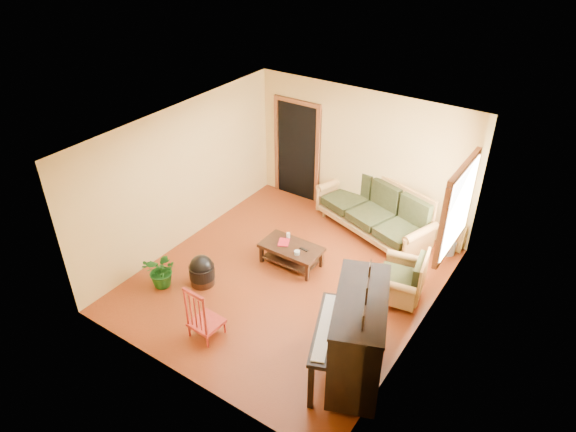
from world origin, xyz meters
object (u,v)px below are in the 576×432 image
Objects in this scene: coffee_table at (291,255)px; armchair at (400,275)px; sofa at (373,210)px; footstool at (202,273)px; piano at (358,338)px; potted_plant at (162,270)px; red_chair at (205,311)px; ceramic_crock at (450,248)px.

armchair is at bearing 7.82° from coffee_table.
sofa reaches higher than footstool.
piano is 3.51m from potted_plant.
red_chair is 1.46× the size of potted_plant.
coffee_table is 1.92m from armchair.
red_chair is 1.42m from potted_plant.
footstool is at bearing 39.37° from potted_plant.
armchair is 0.56× the size of piano.
red_chair reaches higher than coffee_table.
coffee_table is 2.19m from potted_plant.
potted_plant is at bearing 160.08° from piano.
potted_plant is at bearing -136.02° from ceramic_crock.
ceramic_crock is (1.48, 0.15, -0.38)m from sofa.
footstool is 4.40m from ceramic_crock.
armchair is at bearing 28.18° from footstool.
armchair is at bearing 30.03° from potted_plant.
coffee_table is at bearing -94.31° from sofa.
footstool is (-2.99, 0.29, -0.47)m from piano.
sofa reaches higher than ceramic_crock.
sofa is at bearing 57.37° from potted_plant.
piano reaches higher than footstool.
sofa is 5.57× the size of footstool.
ceramic_crock is at bearing 39.94° from coffee_table.
coffee_table is at bearing 49.27° from potted_plant.
ceramic_crock is (2.28, 3.94, -0.33)m from red_chair.
sofa is 1.56× the size of piano.
piano reaches higher than red_chair.
piano is (1.34, -3.24, 0.16)m from sofa.
piano is (2.06, -1.55, 0.47)m from coffee_table.
coffee_table is 2.51× the size of footstool.
potted_plant reaches higher than ceramic_crock.
potted_plant is at bearing -103.97° from sofa.
piano is at bearing -48.88° from sofa.
red_chair is at bearing -140.45° from armchair.
piano is 3.43m from ceramic_crock.
potted_plant is (-1.43, -1.66, 0.12)m from coffee_table.
footstool is at bearing -135.35° from ceramic_crock.
piano reaches higher than sofa.
sofa is at bearing 118.84° from armchair.
sofa reaches higher than coffee_table.
ceramic_crock is at bearing 62.51° from red_chair.
potted_plant is (-1.34, 0.44, -0.14)m from red_chair.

